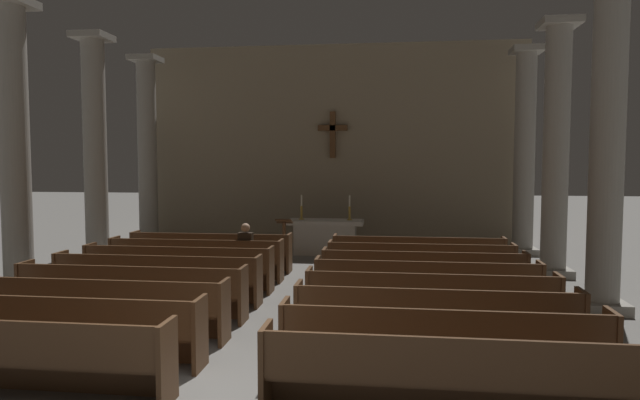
# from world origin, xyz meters

# --- Properties ---
(pew_left_row_1) EXTENTS (3.99, 0.50, 0.95)m
(pew_left_row_1) POSITION_xyz_m (-2.52, -0.04, 0.48)
(pew_left_row_1) COLOR brown
(pew_left_row_1) RESTS_ON ground
(pew_left_row_2) EXTENTS (3.99, 0.50, 0.95)m
(pew_left_row_2) POSITION_xyz_m (-2.52, 1.03, 0.48)
(pew_left_row_2) COLOR brown
(pew_left_row_2) RESTS_ON ground
(pew_left_row_3) EXTENTS (3.99, 0.50, 0.95)m
(pew_left_row_3) POSITION_xyz_m (-2.52, 2.11, 0.48)
(pew_left_row_3) COLOR brown
(pew_left_row_3) RESTS_ON ground
(pew_left_row_4) EXTENTS (3.99, 0.50, 0.95)m
(pew_left_row_4) POSITION_xyz_m (-2.52, 3.18, 0.48)
(pew_left_row_4) COLOR brown
(pew_left_row_4) RESTS_ON ground
(pew_left_row_5) EXTENTS (3.99, 0.50, 0.95)m
(pew_left_row_5) POSITION_xyz_m (-2.52, 4.26, 0.48)
(pew_left_row_5) COLOR brown
(pew_left_row_5) RESTS_ON ground
(pew_left_row_6) EXTENTS (3.99, 0.50, 0.95)m
(pew_left_row_6) POSITION_xyz_m (-2.52, 5.33, 0.48)
(pew_left_row_6) COLOR brown
(pew_left_row_6) RESTS_ON ground
(pew_left_row_7) EXTENTS (3.99, 0.50, 0.95)m
(pew_left_row_7) POSITION_xyz_m (-2.52, 6.41, 0.48)
(pew_left_row_7) COLOR brown
(pew_left_row_7) RESTS_ON ground
(pew_left_row_8) EXTENTS (3.99, 0.50, 0.95)m
(pew_left_row_8) POSITION_xyz_m (-2.52, 7.48, 0.48)
(pew_left_row_8) COLOR brown
(pew_left_row_8) RESTS_ON ground
(pew_right_row_1) EXTENTS (3.99, 0.50, 0.95)m
(pew_right_row_1) POSITION_xyz_m (2.52, -0.04, 0.48)
(pew_right_row_1) COLOR brown
(pew_right_row_1) RESTS_ON ground
(pew_right_row_2) EXTENTS (3.99, 0.50, 0.95)m
(pew_right_row_2) POSITION_xyz_m (2.52, 1.03, 0.48)
(pew_right_row_2) COLOR brown
(pew_right_row_2) RESTS_ON ground
(pew_right_row_3) EXTENTS (3.99, 0.50, 0.95)m
(pew_right_row_3) POSITION_xyz_m (2.52, 2.11, 0.48)
(pew_right_row_3) COLOR brown
(pew_right_row_3) RESTS_ON ground
(pew_right_row_4) EXTENTS (3.99, 0.50, 0.95)m
(pew_right_row_4) POSITION_xyz_m (2.52, 3.18, 0.48)
(pew_right_row_4) COLOR brown
(pew_right_row_4) RESTS_ON ground
(pew_right_row_5) EXTENTS (3.99, 0.50, 0.95)m
(pew_right_row_5) POSITION_xyz_m (2.52, 4.26, 0.48)
(pew_right_row_5) COLOR brown
(pew_right_row_5) RESTS_ON ground
(pew_right_row_6) EXTENTS (3.99, 0.50, 0.95)m
(pew_right_row_6) POSITION_xyz_m (2.52, 5.33, 0.48)
(pew_right_row_6) COLOR brown
(pew_right_row_6) RESTS_ON ground
(pew_right_row_7) EXTENTS (3.99, 0.50, 0.95)m
(pew_right_row_7) POSITION_xyz_m (2.52, 6.41, 0.48)
(pew_right_row_7) COLOR brown
(pew_right_row_7) RESTS_ON ground
(pew_right_row_8) EXTENTS (3.99, 0.50, 0.95)m
(pew_right_row_8) POSITION_xyz_m (2.52, 7.48, 0.48)
(pew_right_row_8) COLOR brown
(pew_right_row_8) RESTS_ON ground
(column_left_second) EXTENTS (0.87, 0.87, 5.93)m
(column_left_second) POSITION_xyz_m (-5.66, 4.69, 2.88)
(column_left_second) COLOR #9E998E
(column_left_second) RESTS_ON ground
(column_right_second) EXTENTS (0.87, 0.87, 5.93)m
(column_right_second) POSITION_xyz_m (5.66, 4.69, 2.88)
(column_right_second) COLOR #9E998E
(column_right_second) RESTS_ON ground
(column_left_third) EXTENTS (0.87, 0.87, 5.93)m
(column_left_third) POSITION_xyz_m (-5.66, 7.82, 2.88)
(column_left_third) COLOR #9E998E
(column_left_third) RESTS_ON ground
(column_right_third) EXTENTS (0.87, 0.87, 5.93)m
(column_right_third) POSITION_xyz_m (5.66, 7.82, 2.88)
(column_right_third) COLOR #9E998E
(column_right_third) RESTS_ON ground
(column_left_fourth) EXTENTS (0.87, 0.87, 5.93)m
(column_left_fourth) POSITION_xyz_m (-5.66, 10.94, 2.88)
(column_left_fourth) COLOR #9E998E
(column_left_fourth) RESTS_ON ground
(column_right_fourth) EXTENTS (0.87, 0.87, 5.93)m
(column_right_fourth) POSITION_xyz_m (5.66, 10.94, 2.88)
(column_right_fourth) COLOR #9E998E
(column_right_fourth) RESTS_ON ground
(altar) EXTENTS (2.20, 0.90, 1.01)m
(altar) POSITION_xyz_m (0.00, 10.28, 0.53)
(altar) COLOR #BCB7AD
(altar) RESTS_ON ground
(candlestick_left) EXTENTS (0.16, 0.16, 0.72)m
(candlestick_left) POSITION_xyz_m (-0.70, 10.28, 1.24)
(candlestick_left) COLOR #B79338
(candlestick_left) RESTS_ON altar
(candlestick_right) EXTENTS (0.16, 0.16, 0.72)m
(candlestick_right) POSITION_xyz_m (0.70, 10.28, 1.24)
(candlestick_right) COLOR #B79338
(candlestick_right) RESTS_ON altar
(apse_with_cross) EXTENTS (12.25, 0.43, 6.45)m
(apse_with_cross) POSITION_xyz_m (0.00, 12.50, 3.23)
(apse_with_cross) COLOR gray
(apse_with_cross) RESTS_ON ground
(lectern) EXTENTS (0.44, 0.36, 1.15)m
(lectern) POSITION_xyz_m (-0.99, 9.08, 0.55)
(lectern) COLOR brown
(lectern) RESTS_ON ground
(lone_worshipper) EXTENTS (0.32, 0.43, 1.32)m
(lone_worshipper) POSITION_xyz_m (-1.34, 6.45, 0.69)
(lone_worshipper) COLOR #26262B
(lone_worshipper) RESTS_ON ground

